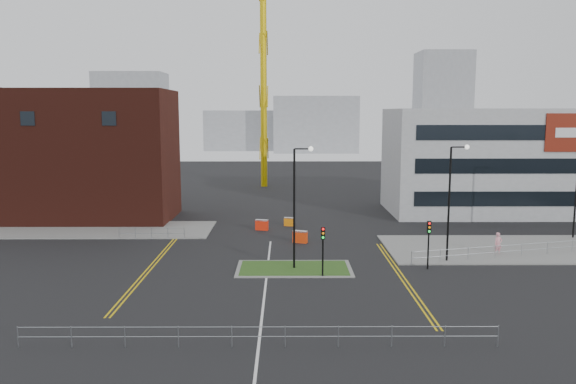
% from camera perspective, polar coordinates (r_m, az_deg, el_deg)
% --- Properties ---
extents(ground, '(200.00, 200.00, 0.00)m').
position_cam_1_polar(ground, '(34.74, -2.53, -11.48)').
color(ground, black).
rests_on(ground, ground).
extents(pavement_left, '(28.00, 8.00, 0.12)m').
position_cam_1_polar(pavement_left, '(59.85, -21.21, -3.58)').
color(pavement_left, slate).
rests_on(pavement_left, ground).
extents(pavement_right, '(24.00, 10.00, 0.12)m').
position_cam_1_polar(pavement_right, '(52.35, 23.07, -5.31)').
color(pavement_right, slate).
rests_on(pavement_right, ground).
extents(island_kerb, '(8.60, 4.60, 0.08)m').
position_cam_1_polar(island_kerb, '(42.32, 0.63, -7.79)').
color(island_kerb, slate).
rests_on(island_kerb, ground).
extents(grass_island, '(8.00, 4.00, 0.12)m').
position_cam_1_polar(grass_island, '(42.32, 0.63, -7.76)').
color(grass_island, '#204316').
rests_on(grass_island, ground).
extents(brick_building, '(24.20, 10.07, 14.24)m').
position_cam_1_polar(brick_building, '(65.56, -22.09, 3.35)').
color(brick_building, '#451811').
rests_on(brick_building, ground).
extents(office_block, '(25.00, 12.20, 12.00)m').
position_cam_1_polar(office_block, '(69.43, 20.56, 2.97)').
color(office_block, '#9EA0A3').
rests_on(office_block, ground).
extents(streetlamp_island, '(1.46, 0.36, 9.18)m').
position_cam_1_polar(streetlamp_island, '(41.18, 0.94, -0.58)').
color(streetlamp_island, black).
rests_on(streetlamp_island, ground).
extents(streetlamp_right_near, '(1.46, 0.36, 9.18)m').
position_cam_1_polar(streetlamp_right_near, '(45.02, 16.34, -0.16)').
color(streetlamp_right_near, black).
rests_on(streetlamp_right_near, ground).
extents(traffic_light_island, '(0.28, 0.33, 3.65)m').
position_cam_1_polar(traffic_light_island, '(39.81, 3.57, -5.07)').
color(traffic_light_island, black).
rests_on(traffic_light_island, ground).
extents(traffic_light_right, '(0.28, 0.33, 3.65)m').
position_cam_1_polar(traffic_light_right, '(43.01, 14.11, -4.31)').
color(traffic_light_right, black).
rests_on(traffic_light_right, ground).
extents(railing_front, '(24.05, 0.05, 1.10)m').
position_cam_1_polar(railing_front, '(28.86, -3.03, -14.02)').
color(railing_front, gray).
rests_on(railing_front, ground).
extents(railing_left, '(6.05, 0.05, 1.10)m').
position_cam_1_polar(railing_left, '(53.30, -13.69, -3.90)').
color(railing_left, gray).
rests_on(railing_left, ground).
extents(railing_right, '(19.05, 5.05, 1.10)m').
position_cam_1_polar(railing_right, '(49.37, 22.66, -5.22)').
color(railing_right, gray).
rests_on(railing_right, ground).
extents(centre_line, '(0.15, 30.00, 0.01)m').
position_cam_1_polar(centre_line, '(36.62, -2.41, -10.42)').
color(centre_line, silver).
rests_on(centre_line, ground).
extents(yellow_left_a, '(0.12, 24.00, 0.01)m').
position_cam_1_polar(yellow_left_a, '(45.45, -13.53, -6.94)').
color(yellow_left_a, gold).
rests_on(yellow_left_a, ground).
extents(yellow_left_b, '(0.12, 24.00, 0.01)m').
position_cam_1_polar(yellow_left_b, '(45.38, -13.15, -6.95)').
color(yellow_left_b, gold).
rests_on(yellow_left_b, ground).
extents(yellow_right_a, '(0.12, 20.00, 0.01)m').
position_cam_1_polar(yellow_right_a, '(41.22, 11.27, -8.44)').
color(yellow_right_a, gold).
rests_on(yellow_right_a, ground).
extents(yellow_right_b, '(0.12, 20.00, 0.01)m').
position_cam_1_polar(yellow_right_b, '(41.28, 11.68, -8.43)').
color(yellow_right_b, gold).
rests_on(yellow_right_b, ground).
extents(skyline_a, '(18.00, 12.00, 22.00)m').
position_cam_1_polar(skyline_a, '(158.19, -15.56, 7.63)').
color(skyline_a, gray).
rests_on(skyline_a, ground).
extents(skyline_b, '(24.00, 12.00, 16.00)m').
position_cam_1_polar(skyline_b, '(162.96, 2.80, 6.87)').
color(skyline_b, gray).
rests_on(skyline_b, ground).
extents(skyline_c, '(14.00, 12.00, 28.00)m').
position_cam_1_polar(skyline_c, '(163.63, 15.39, 8.70)').
color(skyline_c, gray).
rests_on(skyline_c, ground).
extents(skyline_d, '(30.00, 12.00, 12.00)m').
position_cam_1_polar(skyline_d, '(173.03, -3.38, 6.28)').
color(skyline_d, gray).
rests_on(skyline_d, ground).
extents(pedestrian, '(0.76, 0.57, 1.86)m').
position_cam_1_polar(pedestrian, '(49.32, 20.56, -4.94)').
color(pedestrian, pink).
rests_on(pedestrian, ground).
extents(barrier_left, '(1.32, 0.74, 1.06)m').
position_cam_1_polar(barrier_left, '(55.81, -2.68, -3.31)').
color(barrier_left, '#FC290E').
rests_on(barrier_left, ground).
extents(barrier_mid, '(1.37, 0.87, 1.10)m').
position_cam_1_polar(barrier_mid, '(50.47, 1.23, -4.51)').
color(barrier_mid, '#EF3C0D').
rests_on(barrier_mid, ground).
extents(barrier_right, '(1.11, 0.59, 0.89)m').
position_cam_1_polar(barrier_right, '(57.78, 0.13, -3.00)').
color(barrier_right, orange).
rests_on(barrier_right, ground).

